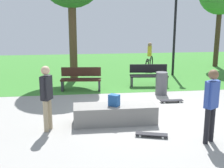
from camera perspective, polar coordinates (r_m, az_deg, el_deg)
ground_plane at (r=9.32m, az=6.25°, el=-5.43°), size 28.00×28.00×0.00m
grass_lawn at (r=17.13m, az=-0.07°, el=3.36°), size 26.60×11.66×0.01m
concrete_ledge at (r=8.32m, az=0.57°, el=-5.80°), size 2.31×0.76×0.52m
backpack_on_ledge at (r=8.13m, az=0.41°, el=-3.17°), size 0.34×0.33×0.32m
skater_performing_trick at (r=7.21m, az=18.74°, el=-3.02°), size 0.38×0.34×1.78m
skater_watching at (r=7.75m, az=-12.59°, el=-1.76°), size 0.31×0.40×1.73m
skateboard_by_ledge at (r=7.52m, az=7.69°, el=-9.66°), size 0.82×0.43×0.08m
skateboard_spare at (r=10.45m, az=11.47°, el=-3.17°), size 0.80×0.20×0.08m
park_bench_near_lamppost at (r=11.85m, az=-6.04°, el=1.08°), size 1.64×0.63×0.91m
park_bench_near_path at (r=12.59m, az=7.14°, el=1.79°), size 1.64×0.62×0.91m
lamp_post at (r=14.82m, az=12.12°, el=11.05°), size 0.28×0.28×4.03m
trash_bin at (r=11.30m, az=9.57°, el=0.12°), size 0.44×0.44×0.87m
cyclist_on_bicycle at (r=16.35m, az=7.28°, el=4.99°), size 0.86×1.66×1.52m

